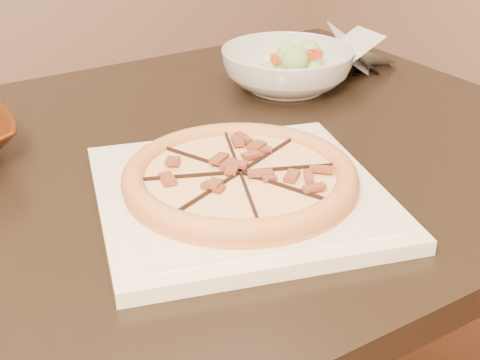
% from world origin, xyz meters
% --- Properties ---
extents(dining_table, '(1.36, 0.89, 0.75)m').
position_xyz_m(dining_table, '(-0.02, -0.17, 0.64)').
color(dining_table, black).
rests_on(dining_table, floor).
extents(plate, '(0.42, 0.42, 0.02)m').
position_xyz_m(plate, '(0.06, -0.33, 0.76)').
color(plate, beige).
rests_on(plate, dining_table).
extents(pizza, '(0.28, 0.28, 0.03)m').
position_xyz_m(pizza, '(0.06, -0.33, 0.78)').
color(pizza, '#D96F3D').
rests_on(pizza, plate).
extents(salad_bowl, '(0.25, 0.25, 0.07)m').
position_xyz_m(salad_bowl, '(0.35, -0.03, 0.79)').
color(salad_bowl, silver).
rests_on(salad_bowl, dining_table).
extents(salad, '(0.08, 0.11, 0.04)m').
position_xyz_m(salad, '(0.35, -0.03, 0.84)').
color(salad, '#9BCB6B').
rests_on(salad, salad_bowl).
extents(cling_film, '(0.14, 0.12, 0.05)m').
position_xyz_m(cling_film, '(0.52, -0.01, 0.78)').
color(cling_film, silver).
rests_on(cling_film, dining_table).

